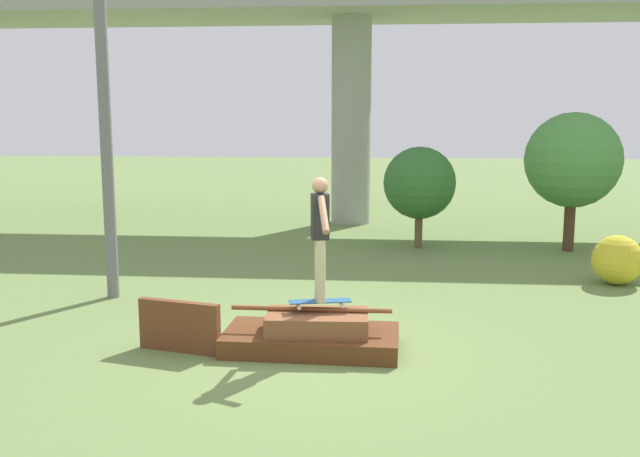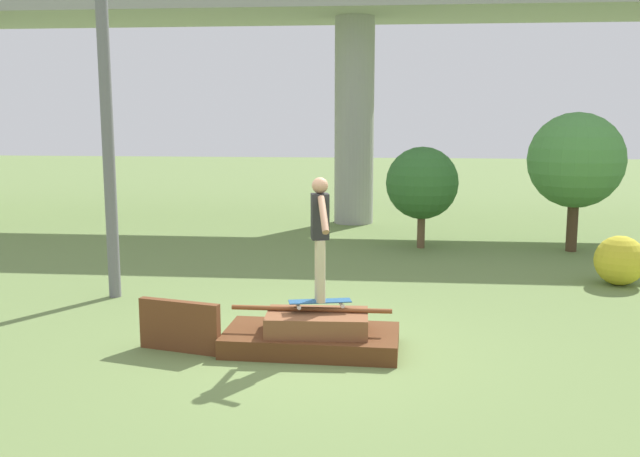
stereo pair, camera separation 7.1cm
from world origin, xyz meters
name	(u,v)px [view 1 (the left image)]	position (x,y,z in m)	size (l,w,h in m)	color
ground_plane	(311,349)	(0.00, 0.00, 0.00)	(80.00, 80.00, 0.00)	olive
scrap_pile	(313,335)	(0.02, -0.02, 0.21)	(2.34, 1.22, 0.59)	#5B3319
scrap_plank_loose	(179,326)	(-1.72, -0.23, 0.34)	(1.15, 0.39, 0.68)	brown
skateboard	(320,302)	(0.12, 0.00, 0.66)	(0.85, 0.39, 0.09)	#23517F
skater	(320,230)	(0.12, 0.00, 1.62)	(0.35, 1.14, 1.63)	#C6B78E
highway_overpass	(352,25)	(0.00, 11.06, 5.48)	(44.00, 3.96, 6.31)	#9E9E99
utility_pole	(100,23)	(-3.65, 2.42, 4.54)	(1.30, 0.20, 8.83)	slate
tree_behind_left	(573,160)	(5.14, 7.32, 2.06)	(2.13, 2.13, 3.13)	#4C3823
tree_behind_right	(420,183)	(1.76, 7.39, 1.51)	(1.66, 1.66, 2.35)	brown
bush_yellow_flowering	(617,260)	(5.22, 4.13, 0.45)	(0.91, 0.91, 0.91)	gold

